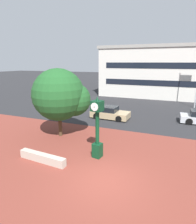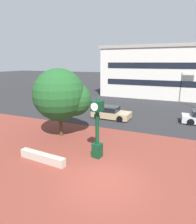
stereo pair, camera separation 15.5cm
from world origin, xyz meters
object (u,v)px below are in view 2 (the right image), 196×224
(street_clock, at_px, (97,128))
(car_street_near, at_px, (111,113))
(plaza_tree, at_px, (63,96))
(civic_building, at_px, (187,71))

(street_clock, height_order, car_street_near, street_clock)
(street_clock, relative_size, car_street_near, 0.95)
(plaza_tree, relative_size, civic_building, 0.19)
(plaza_tree, distance_m, car_street_near, 6.91)
(street_clock, xyz_separation_m, car_street_near, (-1.93, 8.39, -1.34))
(plaza_tree, distance_m, civic_building, 27.54)
(street_clock, relative_size, civic_building, 0.14)
(street_clock, xyz_separation_m, plaza_tree, (-3.90, 2.35, 1.37))
(car_street_near, relative_size, civic_building, 0.15)
(street_clock, relative_size, plaza_tree, 0.72)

